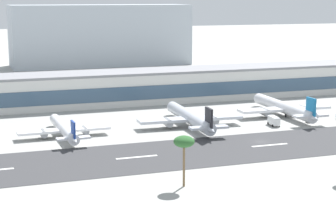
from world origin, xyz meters
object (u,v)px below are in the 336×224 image
(airliner_black_tail_gate_1, at_px, (191,118))
(airliner_blue_tail_gate_2, at_px, (286,108))
(service_baggage_tug_0, at_px, (310,120))
(palm_tree_1, at_px, (184,143))
(terminal_building, at_px, (141,86))
(distant_hotel_block, at_px, (101,35))
(service_box_truck_1, at_px, (274,121))
(airliner_navy_tail_gate_0, at_px, (64,130))

(airliner_black_tail_gate_1, xyz_separation_m, airliner_blue_tail_gate_2, (40.29, 5.78, 0.03))
(service_baggage_tug_0, relative_size, palm_tree_1, 0.28)
(terminal_building, xyz_separation_m, airliner_blue_tail_gate_2, (42.21, -48.19, -3.60))
(distant_hotel_block, bearing_deg, airliner_black_tail_gate_1, -94.09)
(service_box_truck_1, relative_size, palm_tree_1, 0.50)
(airliner_black_tail_gate_1, xyz_separation_m, service_box_truck_1, (28.27, -6.80, -1.38))
(airliner_blue_tail_gate_2, relative_size, service_box_truck_1, 7.72)
(terminal_building, xyz_separation_m, airliner_black_tail_gate_1, (1.92, -53.97, -3.63))
(terminal_building, distance_m, palm_tree_1, 116.68)
(airliner_navy_tail_gate_0, bearing_deg, service_box_truck_1, -95.81)
(service_box_truck_1, height_order, palm_tree_1, palm_tree_1)
(terminal_building, xyz_separation_m, service_baggage_tug_0, (45.29, -60.28, -5.75))
(airliner_navy_tail_gate_0, xyz_separation_m, airliner_black_tail_gate_1, (43.68, 0.70, 0.58))
(distant_hotel_block, distance_m, service_baggage_tug_0, 206.48)
(distant_hotel_block, relative_size, airliner_navy_tail_gate_0, 2.96)
(palm_tree_1, bearing_deg, terminal_building, 78.31)
(service_baggage_tug_0, distance_m, service_box_truck_1, 15.13)
(distant_hotel_block, relative_size, service_baggage_tug_0, 33.06)
(airliner_black_tail_gate_1, relative_size, service_box_truck_1, 7.66)
(terminal_building, distance_m, airliner_blue_tail_gate_2, 64.16)
(airliner_blue_tail_gate_2, bearing_deg, palm_tree_1, 136.68)
(distant_hotel_block, height_order, airliner_black_tail_gate_1, distant_hotel_block)
(airliner_black_tail_gate_1, height_order, airliner_blue_tail_gate_2, airliner_blue_tail_gate_2)
(airliner_navy_tail_gate_0, distance_m, service_baggage_tug_0, 87.25)
(terminal_building, distance_m, service_baggage_tug_0, 75.62)
(airliner_black_tail_gate_1, bearing_deg, terminal_building, 4.99)
(palm_tree_1, bearing_deg, airliner_black_tail_gate_1, 67.02)
(airliner_navy_tail_gate_0, distance_m, airliner_black_tail_gate_1, 43.69)
(airliner_navy_tail_gate_0, xyz_separation_m, airliner_blue_tail_gate_2, (83.97, 6.48, 0.61))
(distant_hotel_block, height_order, service_baggage_tug_0, distant_hotel_block)
(terminal_building, height_order, service_baggage_tug_0, terminal_building)
(distant_hotel_block, height_order, airliner_navy_tail_gate_0, distant_hotel_block)
(distant_hotel_block, distance_m, service_box_truck_1, 205.31)
(palm_tree_1, bearing_deg, service_box_truck_1, 44.80)
(airliner_blue_tail_gate_2, relative_size, palm_tree_1, 3.89)
(airliner_black_tail_gate_1, height_order, service_baggage_tug_0, airliner_black_tail_gate_1)
(airliner_navy_tail_gate_0, bearing_deg, distant_hotel_block, -17.23)
(service_baggage_tug_0, bearing_deg, terminal_building, -65.52)
(service_baggage_tug_0, height_order, service_box_truck_1, service_box_truck_1)
(terminal_building, xyz_separation_m, distant_hotel_block, (16.01, 143.28, 12.74))
(distant_hotel_block, bearing_deg, airliner_blue_tail_gate_2, -82.21)
(distant_hotel_block, height_order, service_box_truck_1, distant_hotel_block)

